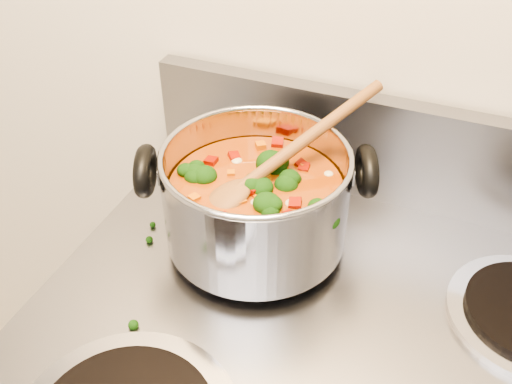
{
  "coord_description": "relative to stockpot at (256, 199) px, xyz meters",
  "views": [
    {
      "loc": [
        0.09,
        0.78,
        1.46
      ],
      "look_at": [
        -0.12,
        1.31,
        1.01
      ],
      "focal_mm": 40.0,
      "sensor_mm": 36.0,
      "label": 1
    }
  ],
  "objects": [
    {
      "name": "stockpot",
      "position": [
        0.0,
        0.0,
        0.0
      ],
      "size": [
        0.3,
        0.24,
        0.15
      ],
      "rotation": [
        0.0,
        0.0,
        0.39
      ],
      "color": "#A6A6AE",
      "rests_on": "electric_range"
    },
    {
      "name": "wooden_spoon",
      "position": [
        0.01,
        0.02,
        0.04
      ],
      "size": [
        0.18,
        0.26,
        0.11
      ],
      "rotation": [
        0.0,
        0.0,
        1.01
      ],
      "color": "brown",
      "rests_on": "stockpot"
    },
    {
      "name": "cooktop_crumbs",
      "position": [
        0.01,
        0.05,
        -0.07
      ],
      "size": [
        0.25,
        0.28,
        0.01
      ],
      "color": "black",
      "rests_on": "electric_range"
    }
  ]
}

